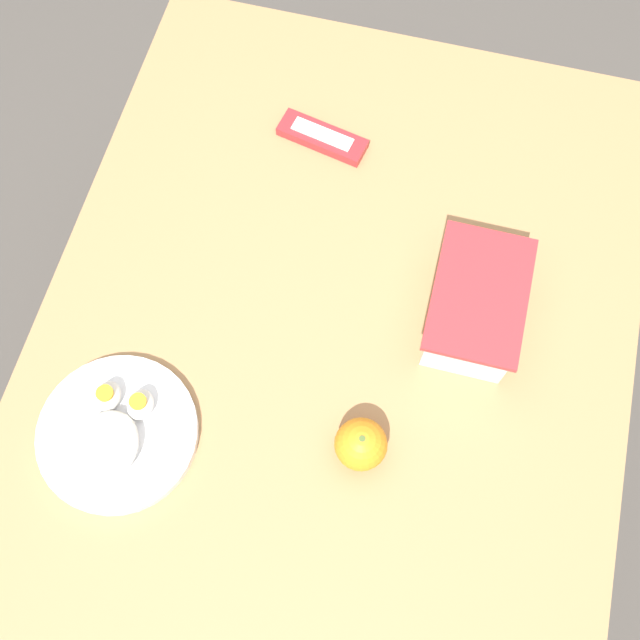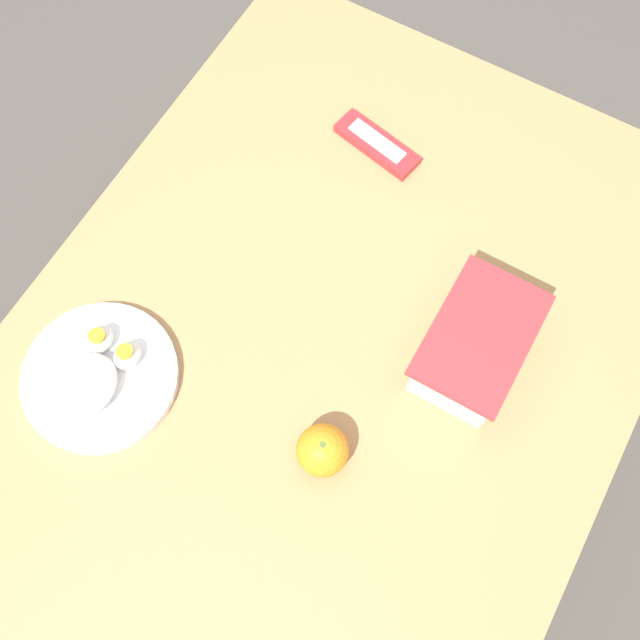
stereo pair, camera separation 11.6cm
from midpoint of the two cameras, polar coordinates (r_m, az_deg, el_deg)
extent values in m
plane|color=#4C4742|center=(1.86, -1.22, -9.39)|extent=(10.00, 10.00, 0.00)
cube|color=#AD7F51|center=(1.19, -1.89, -2.35)|extent=(1.26, 0.94, 0.03)
cylinder|color=#936C45|center=(1.83, -9.60, 13.57)|extent=(0.05, 0.05, 0.68)
cylinder|color=#936C45|center=(1.77, 16.50, 7.89)|extent=(0.05, 0.05, 0.68)
cube|color=white|center=(1.16, 8.95, 0.70)|extent=(0.20, 0.12, 0.09)
cube|color=#CCBC84|center=(1.18, 8.83, 0.39)|extent=(0.18, 0.11, 0.05)
cube|color=red|center=(1.12, 9.30, 1.62)|extent=(0.22, 0.14, 0.01)
ellipsoid|color=tan|center=(1.18, 9.00, 3.24)|extent=(0.05, 0.05, 0.03)
ellipsoid|color=tan|center=(1.14, 8.06, -1.63)|extent=(0.05, 0.04, 0.03)
sphere|color=orange|center=(1.09, 0.09, -9.86)|extent=(0.08, 0.08, 0.08)
cylinder|color=#4C662D|center=(1.06, 0.09, -9.46)|extent=(0.01, 0.01, 0.00)
cylinder|color=white|center=(1.18, -17.90, -8.59)|extent=(0.24, 0.24, 0.02)
ellipsoid|color=white|center=(1.15, -18.76, -9.44)|extent=(0.11, 0.09, 0.04)
ellipsoid|color=white|center=(1.17, -18.61, -5.90)|extent=(0.05, 0.04, 0.03)
cylinder|color=#F4A823|center=(1.16, -18.86, -5.67)|extent=(0.03, 0.03, 0.01)
ellipsoid|color=white|center=(1.16, -16.33, -6.58)|extent=(0.05, 0.04, 0.03)
cylinder|color=#F4A823|center=(1.14, -16.56, -6.35)|extent=(0.03, 0.03, 0.01)
cube|color=#B7282D|center=(1.34, -2.33, 13.45)|extent=(0.08, 0.16, 0.02)
cube|color=white|center=(1.33, -2.35, 13.70)|extent=(0.05, 0.11, 0.00)
camera|label=1|loc=(0.06, -92.89, -7.30)|focal=42.00mm
camera|label=2|loc=(0.06, 87.11, 7.30)|focal=42.00mm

